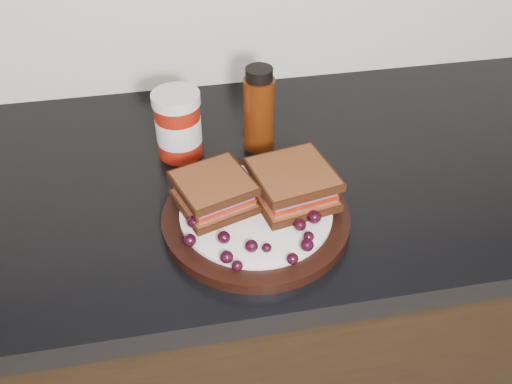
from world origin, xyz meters
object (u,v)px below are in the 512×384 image
plate (256,218)px  condiment_jar (178,125)px  sandwich_left (214,192)px  oil_bottle (259,109)px

plate → condiment_jar: (-0.10, 0.20, 0.05)m
condiment_jar → sandwich_left: bearing=-77.8°
plate → sandwich_left: 0.07m
plate → condiment_jar: bearing=115.7°
oil_bottle → condiment_jar: bearing=179.5°
plate → oil_bottle: size_ratio=1.86×
sandwich_left → condiment_jar: 0.18m
condiment_jar → oil_bottle: 0.14m
plate → sandwich_left: bearing=156.4°
oil_bottle → sandwich_left: bearing=-120.3°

